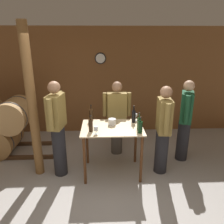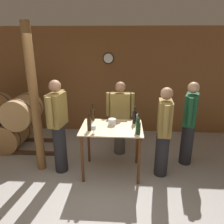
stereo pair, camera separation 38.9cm
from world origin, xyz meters
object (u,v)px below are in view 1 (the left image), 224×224
wine_bottle_right (139,124)px  wine_glass_near_center (136,116)px  person_visitor_near_door (57,128)px  person_visitor_with_scarf (163,129)px  wine_glass_near_left (96,129)px  wine_bottle_far_right (140,127)px  ice_bucket (112,122)px  person_host (185,120)px  wooden_post (32,105)px  person_visitor_bearded (117,117)px  wine_bottle_left (91,125)px  wine_bottle_center (134,116)px  wine_bottle_far_left (91,115)px

wine_bottle_right → wine_glass_near_center: size_ratio=2.26×
person_visitor_near_door → person_visitor_with_scarf: bearing=-0.2°
wine_glass_near_left → wine_bottle_right: bearing=10.3°
wine_bottle_far_right → wine_glass_near_left: size_ratio=2.03×
wine_glass_near_center → ice_bucket: 0.50m
person_host → person_visitor_near_door: person_visitor_near_door is taller
wooden_post → person_visitor_with_scarf: size_ratio=1.63×
wooden_post → wine_glass_near_center: size_ratio=19.25×
ice_bucket → person_visitor_bearded: 0.66m
wine_bottle_left → person_visitor_near_door: 0.62m
wooden_post → wine_glass_near_center: 1.88m
person_visitor_with_scarf → wine_bottle_center: bearing=155.9°
person_visitor_with_scarf → person_visitor_bearded: bearing=136.0°
wine_glass_near_left → ice_bucket: bearing=54.6°
person_host → person_visitor_with_scarf: (-0.56, -0.43, -0.01)m
wine_glass_near_center → ice_bucket: wine_glass_near_center is taller
ice_bucket → person_visitor_near_door: 0.98m
wine_bottle_far_left → wine_bottle_far_right: (0.84, -0.59, -0.01)m
wine_bottle_left → wine_glass_near_left: (0.09, -0.12, -0.02)m
wine_bottle_right → ice_bucket: size_ratio=2.28×
wine_bottle_right → person_visitor_near_door: person_visitor_near_door is taller
ice_bucket → person_visitor_bearded: size_ratio=0.09×
person_host → person_visitor_bearded: (-1.34, 0.33, -0.04)m
person_visitor_near_door → ice_bucket: bearing=7.0°
wine_bottle_center → person_visitor_near_door: person_visitor_near_door is taller
wine_bottle_center → wine_bottle_right: 0.37m
wine_bottle_far_left → ice_bucket: wine_bottle_far_left is taller
wine_glass_near_left → wine_glass_near_center: bearing=38.5°
person_host → person_visitor_with_scarf: size_ratio=1.01×
wine_bottle_left → person_host: size_ratio=0.17×
wine_glass_near_center → wine_bottle_right: bearing=-91.2°
person_visitor_with_scarf → wine_bottle_far_right: bearing=-152.2°
wooden_post → wine_bottle_far_left: (0.99, 0.29, -0.30)m
person_visitor_bearded → person_visitor_near_door: size_ratio=0.91×
wine_bottle_left → person_visitor_near_door: (-0.59, 0.16, -0.10)m
wine_bottle_left → person_host: 1.94m
wine_bottle_left → wine_bottle_center: (0.78, 0.38, 0.01)m
wine_bottle_left → wine_bottle_center: wine_bottle_center is taller
ice_bucket → person_visitor_with_scarf: 0.93m
person_visitor_bearded → wine_bottle_center: bearing=-62.3°
wine_bottle_right → person_visitor_near_door: (-1.41, 0.15, -0.11)m
wine_bottle_far_right → person_host: bearing=33.4°
wine_bottle_far_right → person_visitor_bearded: (-0.32, 1.00, -0.19)m
person_host → wine_bottle_left: bearing=-162.5°
ice_bucket → wine_bottle_left: bearing=-143.3°
person_host → person_visitor_bearded: bearing=166.2°
wine_bottle_left → wine_bottle_right: size_ratio=0.92×
wine_glass_near_left → wine_bottle_left: bearing=127.2°
wine_bottle_left → person_visitor_with_scarf: person_visitor_with_scarf is taller
wooden_post → wine_bottle_center: wooden_post is taller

